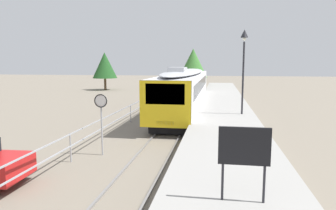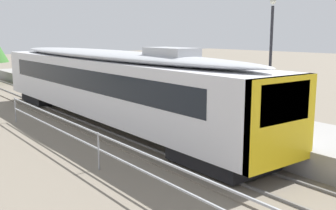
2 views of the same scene
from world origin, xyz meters
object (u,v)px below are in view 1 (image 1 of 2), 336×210
Objects in this scene: commuter_train at (185,87)px; speed_limit_sign at (101,109)px; platform_notice_board at (244,149)px; platform_lamp_mid_platform at (244,56)px.

speed_limit_sign is (-2.36, -13.32, -0.02)m from commuter_train.
commuter_train is 19.34m from platform_notice_board.
commuter_train is 13.53m from speed_limit_sign.
speed_limit_sign is (-6.71, -7.19, -2.50)m from platform_lamp_mid_platform.
platform_lamp_mid_platform reaches higher than speed_limit_sign.
platform_lamp_mid_platform is 13.17m from platform_notice_board.
platform_lamp_mid_platform reaches higher than platform_notice_board.
platform_lamp_mid_platform is 1.91× the size of speed_limit_sign.
platform_notice_board is 0.64× the size of speed_limit_sign.
platform_notice_board is 8.13m from speed_limit_sign.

